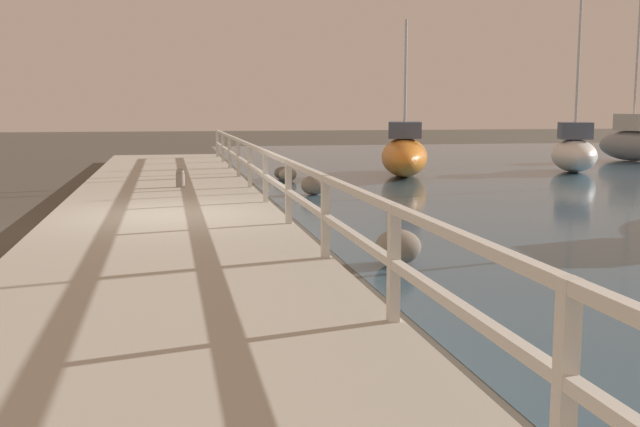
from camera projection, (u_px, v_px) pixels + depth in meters
ground_plane at (167, 230)px, 13.52m from camera, size 120.00×120.00×0.00m
dock_walkway at (167, 222)px, 13.50m from camera, size 4.17×36.00×0.29m
railing at (276, 173)px, 13.77m from camera, size 0.10×32.50×1.06m
boulder_upstream at (282, 173)px, 23.27m from camera, size 0.52×0.46×0.39m
boulder_downstream at (398, 247)px, 10.54m from camera, size 0.66×0.60×0.50m
boulder_far_strip at (314, 185)px, 19.03m from camera, size 0.66×0.59×0.50m
boulder_mid_strip at (288, 175)px, 22.60m from camera, size 0.54×0.48×0.40m
mooring_bollard at (180, 178)px, 18.14m from camera, size 0.21×0.21×0.47m
sailboat_white at (574, 152)px, 25.85m from camera, size 2.53×3.45×6.86m
sailboat_orange at (404, 154)px, 24.37m from camera, size 2.98×5.51×4.98m
sailboat_gray at (632, 142)px, 31.27m from camera, size 2.09×3.58×7.72m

